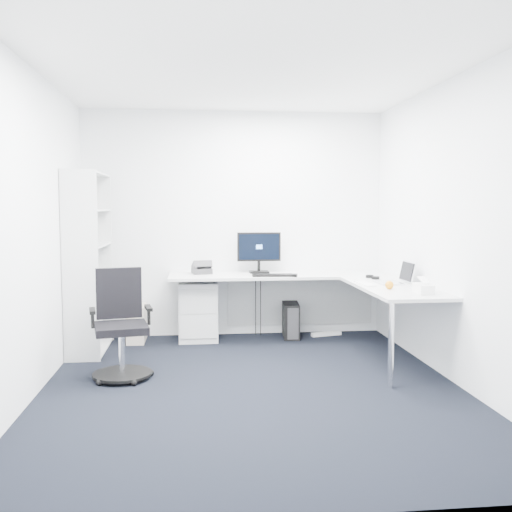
{
  "coord_description": "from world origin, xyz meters",
  "views": [
    {
      "loc": [
        -0.48,
        -4.8,
        1.56
      ],
      "look_at": [
        0.15,
        1.05,
        1.05
      ],
      "focal_mm": 40.0,
      "sensor_mm": 36.0,
      "label": 1
    }
  ],
  "objects": [
    {
      "name": "wall_right",
      "position": [
        1.8,
        0.0,
        1.35
      ],
      "size": [
        0.02,
        4.2,
        2.7
      ],
      "primitive_type": "cube",
      "color": "white",
      "rests_on": "ground"
    },
    {
      "name": "drawer_pedestal",
      "position": [
        -0.45,
        1.88,
        0.34
      ],
      "size": [
        0.45,
        0.56,
        0.68
      ],
      "primitive_type": "cube",
      "color": "silver",
      "rests_on": "ground"
    },
    {
      "name": "beige_pc_tower",
      "position": [
        -1.16,
        1.83,
        0.21
      ],
      "size": [
        0.2,
        0.44,
        0.42
      ],
      "primitive_type": "cube",
      "rotation": [
        0.0,
        0.0,
        -0.0
      ],
      "color": "#BFB4A2",
      "rests_on": "ground"
    },
    {
      "name": "wall_back",
      "position": [
        0.0,
        2.1,
        1.35
      ],
      "size": [
        3.6,
        0.02,
        2.7
      ],
      "primitive_type": "cube",
      "color": "white",
      "rests_on": "ground"
    },
    {
      "name": "desk_phone",
      "position": [
        -0.4,
        1.87,
        0.85
      ],
      "size": [
        0.25,
        0.25,
        0.15
      ],
      "primitive_type": null,
      "rotation": [
        0.0,
        0.0,
        0.17
      ],
      "color": "#2F2F32",
      "rests_on": "l_desk"
    },
    {
      "name": "task_chair",
      "position": [
        -1.15,
        0.37,
        0.5
      ],
      "size": [
        0.65,
        0.65,
        0.99
      ],
      "primitive_type": null,
      "rotation": [
        0.0,
        0.0,
        0.2
      ],
      "color": "black",
      "rests_on": "ground"
    },
    {
      "name": "ground",
      "position": [
        0.0,
        0.0,
        0.0
      ],
      "size": [
        4.2,
        4.2,
        0.0
      ],
      "primitive_type": "plane",
      "color": "black"
    },
    {
      "name": "tissue_box",
      "position": [
        1.57,
        0.11,
        0.82
      ],
      "size": [
        0.14,
        0.25,
        0.09
      ],
      "primitive_type": "cube",
      "rotation": [
        0.0,
        0.0,
        -0.06
      ],
      "color": "white",
      "rests_on": "l_desk"
    },
    {
      "name": "ceiling",
      "position": [
        0.0,
        0.0,
        2.7
      ],
      "size": [
        4.2,
        4.2,
        0.0
      ],
      "primitive_type": "plane",
      "color": "white"
    },
    {
      "name": "l_desk",
      "position": [
        0.55,
        1.4,
        0.39
      ],
      "size": [
        2.66,
        1.49,
        0.78
      ],
      "primitive_type": null,
      "color": "silver",
      "rests_on": "ground"
    },
    {
      "name": "wall_front",
      "position": [
        0.0,
        -2.1,
        1.35
      ],
      "size": [
        3.6,
        0.02,
        2.7
      ],
      "primitive_type": "cube",
      "color": "white",
      "rests_on": "ground"
    },
    {
      "name": "headphones",
      "position": [
        1.45,
        1.21,
        0.8
      ],
      "size": [
        0.16,
        0.22,
        0.05
      ],
      "primitive_type": null,
      "rotation": [
        0.0,
        0.0,
        0.16
      ],
      "color": "black",
      "rests_on": "l_desk"
    },
    {
      "name": "black_pc_tower",
      "position": [
        0.66,
        1.85,
        0.2
      ],
      "size": [
        0.22,
        0.43,
        0.41
      ],
      "primitive_type": "cube",
      "rotation": [
        0.0,
        0.0,
        -0.09
      ],
      "color": "black",
      "rests_on": "ground"
    },
    {
      "name": "monitor",
      "position": [
        0.28,
        1.88,
        1.03
      ],
      "size": [
        0.52,
        0.17,
        0.5
      ],
      "primitive_type": null,
      "rotation": [
        0.0,
        0.0,
        0.01
      ],
      "color": "black",
      "rests_on": "l_desk"
    },
    {
      "name": "bookshelf",
      "position": [
        -1.62,
        1.45,
        0.97
      ],
      "size": [
        0.38,
        0.97,
        1.93
      ],
      "primitive_type": null,
      "color": "silver",
      "rests_on": "ground"
    },
    {
      "name": "mouse",
      "position": [
        0.63,
        1.47,
        0.79
      ],
      "size": [
        0.08,
        0.11,
        0.03
      ],
      "primitive_type": "cube",
      "rotation": [
        0.0,
        0.0,
        -0.28
      ],
      "color": "black",
      "rests_on": "l_desk"
    },
    {
      "name": "orange_fruit",
      "position": [
        1.35,
        0.4,
        0.82
      ],
      "size": [
        0.08,
        0.08,
        0.08
      ],
      "primitive_type": "sphere",
      "color": "orange",
      "rests_on": "l_desk"
    },
    {
      "name": "wall_left",
      "position": [
        -1.8,
        0.0,
        1.35
      ],
      "size": [
        0.02,
        4.2,
        2.7
      ],
      "primitive_type": "cube",
      "color": "white",
      "rests_on": "ground"
    },
    {
      "name": "black_keyboard",
      "position": [
        0.39,
        1.53,
        0.79
      ],
      "size": [
        0.47,
        0.19,
        0.02
      ],
      "primitive_type": "cube",
      "rotation": [
        0.0,
        0.0,
        -0.05
      ],
      "color": "black",
      "rests_on": "l_desk"
    },
    {
      "name": "white_keyboard",
      "position": [
        1.23,
        0.77,
        0.78
      ],
      "size": [
        0.13,
        0.38,
        0.01
      ],
      "primitive_type": "cube",
      "rotation": [
        0.0,
        0.0,
        0.05
      ],
      "color": "white",
      "rests_on": "l_desk"
    },
    {
      "name": "power_strip",
      "position": [
        1.1,
        1.88,
        0.02
      ],
      "size": [
        0.39,
        0.16,
        0.04
      ],
      "primitive_type": "cube",
      "rotation": [
        0.0,
        0.0,
        0.25
      ],
      "color": "white",
      "rests_on": "ground"
    },
    {
      "name": "laptop",
      "position": [
        1.48,
        0.79,
        0.9
      ],
      "size": [
        0.34,
        0.33,
        0.24
      ],
      "primitive_type": null,
      "rotation": [
        0.0,
        0.0,
        0.03
      ],
      "color": "silver",
      "rests_on": "l_desk"
    }
  ]
}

